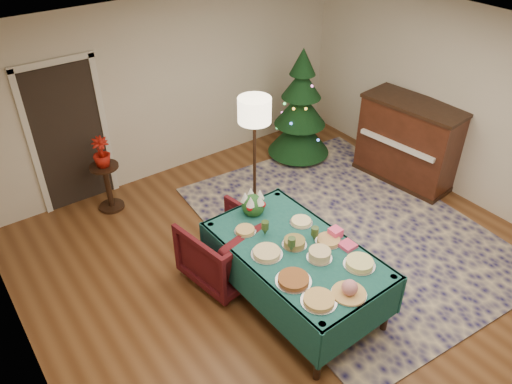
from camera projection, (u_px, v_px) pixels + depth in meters
room_shell at (333, 198)px, 5.09m from camera, size 7.00×7.00×7.00m
doorway at (69, 134)px, 6.79m from camera, size 1.08×0.04×2.16m
rug at (347, 228)px, 6.82m from camera, size 3.51×4.43×0.02m
buffet_table at (296, 260)px, 5.39m from camera, size 1.24×2.05×0.78m
platter_0 at (319, 300)px, 4.66m from camera, size 0.35×0.35×0.05m
platter_1 at (349, 289)px, 4.72m from camera, size 0.34×0.34×0.17m
platter_2 at (360, 263)px, 5.07m from camera, size 0.33×0.33×0.06m
platter_3 at (293, 280)px, 4.88m from camera, size 0.36×0.36×0.05m
platter_4 at (320, 255)px, 5.14m from camera, size 0.27×0.27×0.11m
platter_5 at (328, 240)px, 5.38m from camera, size 0.29×0.29×0.04m
platter_6 at (267, 253)px, 5.21m from camera, size 0.34×0.34×0.05m
platter_7 at (294, 243)px, 5.33m from camera, size 0.27×0.27×0.08m
platter_8 at (301, 222)px, 5.65m from camera, size 0.26×0.26×0.04m
platter_9 at (245, 230)px, 5.52m from camera, size 0.25×0.25×0.04m
goblet_0 at (265, 228)px, 5.43m from camera, size 0.08×0.08×0.18m
goblet_1 at (315, 234)px, 5.35m from camera, size 0.08×0.08×0.18m
goblet_2 at (291, 245)px, 5.20m from camera, size 0.08×0.08×0.18m
napkin_stack at (348, 245)px, 5.31m from camera, size 0.16×0.16×0.04m
gift_box at (335, 233)px, 5.44m from camera, size 0.13×0.13×0.10m
centerpiece at (253, 203)px, 5.74m from camera, size 0.28×0.28×0.32m
armchair at (225, 247)px, 5.84m from camera, size 0.98×0.93×0.89m
floor_lamp at (254, 118)px, 6.28m from camera, size 0.43×0.43×1.76m
side_table at (108, 188)px, 7.04m from camera, size 0.40×0.40×0.71m
potted_plant at (102, 158)px, 6.77m from camera, size 0.24×0.42×0.24m
christmas_tree at (300, 110)px, 7.99m from camera, size 1.17×1.17×1.86m
piano at (408, 143)px, 7.52m from camera, size 0.86×1.56×1.29m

